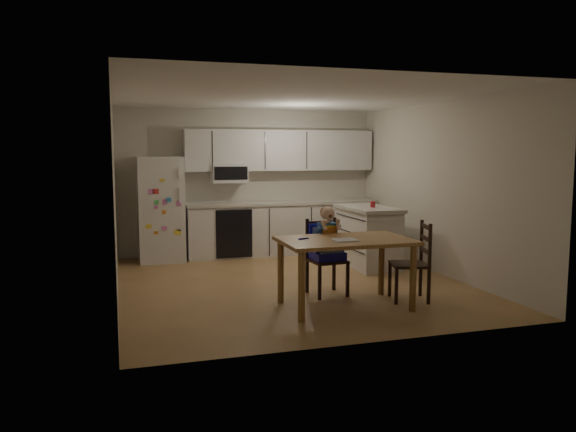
{
  "coord_description": "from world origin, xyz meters",
  "views": [
    {
      "loc": [
        -2.22,
        -7.13,
        1.78
      ],
      "look_at": [
        -0.25,
        -0.69,
        1.0
      ],
      "focal_mm": 35.0,
      "sensor_mm": 36.0,
      "label": 1
    }
  ],
  "objects_px": {
    "dining_table": "(345,248)",
    "chair_booster": "(326,241)",
    "red_cup": "(373,204)",
    "kitchen_island": "(368,236)",
    "chair_side": "(417,256)",
    "refrigerator": "(161,209)"
  },
  "relations": [
    {
      "from": "refrigerator",
      "to": "chair_booster",
      "type": "relative_size",
      "value": 1.53
    },
    {
      "from": "refrigerator",
      "to": "kitchen_island",
      "type": "distance_m",
      "value": 3.37
    },
    {
      "from": "chair_booster",
      "to": "chair_side",
      "type": "bearing_deg",
      "value": -36.63
    },
    {
      "from": "chair_booster",
      "to": "chair_side",
      "type": "xyz_separation_m",
      "value": [
        0.95,
        -0.59,
        -0.13
      ]
    },
    {
      "from": "refrigerator",
      "to": "chair_side",
      "type": "height_order",
      "value": "refrigerator"
    },
    {
      "from": "kitchen_island",
      "to": "red_cup",
      "type": "distance_m",
      "value": 0.52
    },
    {
      "from": "chair_side",
      "to": "red_cup",
      "type": "bearing_deg",
      "value": -173.54
    },
    {
      "from": "kitchen_island",
      "to": "chair_side",
      "type": "xyz_separation_m",
      "value": [
        -0.29,
        -2.0,
        0.07
      ]
    },
    {
      "from": "chair_booster",
      "to": "dining_table",
      "type": "bearing_deg",
      "value": -94.22
    },
    {
      "from": "chair_booster",
      "to": "chair_side",
      "type": "height_order",
      "value": "chair_booster"
    },
    {
      "from": "refrigerator",
      "to": "chair_side",
      "type": "distance_m",
      "value": 4.39
    },
    {
      "from": "red_cup",
      "to": "dining_table",
      "type": "relative_size",
      "value": 0.06
    },
    {
      "from": "red_cup",
      "to": "kitchen_island",
      "type": "bearing_deg",
      "value": 98.29
    },
    {
      "from": "refrigerator",
      "to": "dining_table",
      "type": "relative_size",
      "value": 1.15
    },
    {
      "from": "refrigerator",
      "to": "dining_table",
      "type": "height_order",
      "value": "refrigerator"
    },
    {
      "from": "dining_table",
      "to": "chair_side",
      "type": "relative_size",
      "value": 1.56
    },
    {
      "from": "kitchen_island",
      "to": "red_cup",
      "type": "height_order",
      "value": "red_cup"
    },
    {
      "from": "refrigerator",
      "to": "chair_booster",
      "type": "xyz_separation_m",
      "value": [
        1.79,
        -2.83,
        -0.18
      ]
    },
    {
      "from": "red_cup",
      "to": "chair_side",
      "type": "height_order",
      "value": "red_cup"
    },
    {
      "from": "red_cup",
      "to": "dining_table",
      "type": "height_order",
      "value": "red_cup"
    },
    {
      "from": "kitchen_island",
      "to": "dining_table",
      "type": "relative_size",
      "value": 0.86
    },
    {
      "from": "dining_table",
      "to": "chair_booster",
      "type": "height_order",
      "value": "chair_booster"
    }
  ]
}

